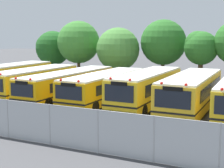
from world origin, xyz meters
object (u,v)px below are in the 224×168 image
Objects in this scene: school_bus_2 at (69,84)px; tree_2 at (117,49)px; school_bus_3 at (105,87)px; school_bus_1 at (34,81)px; school_bus_4 at (147,88)px; school_bus_5 at (192,92)px; school_bus_0 at (4,78)px; tree_1 at (77,42)px; tree_3 at (163,42)px; tree_4 at (200,47)px; tree_0 at (52,48)px; traffic_cone at (180,154)px.

tree_2 is at bearing -87.20° from school_bus_2.
school_bus_3 reaches higher than school_bus_2.
school_bus_2 is (3.39, 0.26, -0.05)m from school_bus_1.
school_bus_2 is 1.16× the size of school_bus_4.
school_bus_1 is at bearing -0.17° from school_bus_5.
school_bus_0 is 1.15× the size of school_bus_1.
school_bus_2 is (6.75, 0.41, -0.14)m from school_bus_0.
tree_1 reaches higher than school_bus_5.
school_bus_5 is 13.74m from tree_3.
school_bus_4 is at bearing -54.78° from tree_2.
tree_4 is at bearing -0.12° from tree_1.
tree_4 is (14.32, -0.03, -0.33)m from tree_1.
school_bus_3 is 1.05× the size of school_bus_4.
tree_2 is (3.12, 10.41, 2.41)m from school_bus_1.
tree_0 is at bearing 172.68° from tree_2.
tree_0 is 0.84× the size of tree_1.
tree_4 reaches higher than school_bus_4.
tree_1 is 1.21× the size of tree_4.
school_bus_5 reaches higher than school_bus_1.
school_bus_2 is at bearing -176.92° from school_bus_0.
traffic_cone is (18.70, -9.33, -1.14)m from school_bus_0.
tree_2 is 9.01m from tree_4.
school_bus_0 is 0.98× the size of school_bus_2.
school_bus_0 reaches higher than school_bus_1.
tree_3 is 23.20m from traffic_cone.
school_bus_5 is at bearing -64.12° from tree_3.
school_bus_2 is at bearing -110.81° from tree_3.
school_bus_4 reaches higher than traffic_cone.
school_bus_0 is 1.64× the size of tree_1.
school_bus_3 is at bearing -1.39° from school_bus_5.
school_bus_3 is 12.39m from tree_3.
tree_4 is (-1.59, 10.71, 2.73)m from school_bus_5.
tree_1 is 14.32m from tree_4.
tree_3 is (7.87, 12.06, 3.25)m from school_bus_1.
tree_4 is at bearing -17.27° from tree_3.
school_bus_5 is 9.71m from traffic_cone.
tree_2 is (-0.27, 10.15, 2.47)m from school_bus_2.
tree_2 reaches higher than school_bus_1.
school_bus_1 reaches higher than school_bus_2.
school_bus_0 is 1.85× the size of tree_2.
tree_1 reaches higher than school_bus_2.
school_bus_0 is 1.14× the size of school_bus_4.
tree_1 is at bearing -34.32° from school_bus_5.
school_bus_5 is (3.36, -0.13, -0.01)m from school_bus_4.
tree_1 is at bearing -60.70° from school_bus_2.
tree_1 reaches higher than school_bus_0.
school_bus_0 is at bearing 2.10° from school_bus_4.
tree_1 is (-2.20, 10.77, 3.14)m from school_bus_1.
tree_4 is at bearing -138.13° from school_bus_1.
traffic_cone is (11.95, -9.74, -0.99)m from school_bus_2.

